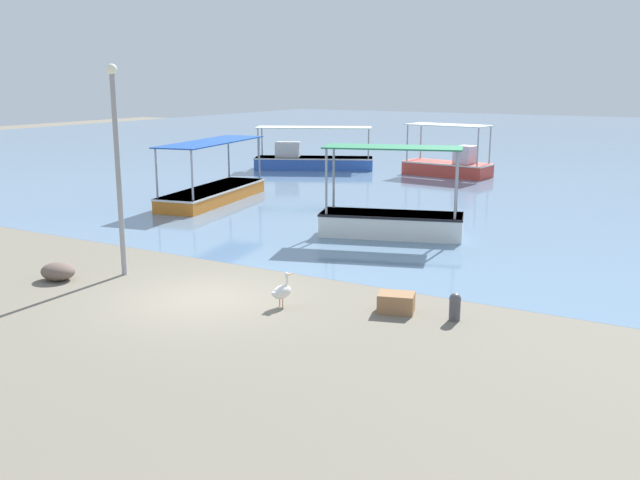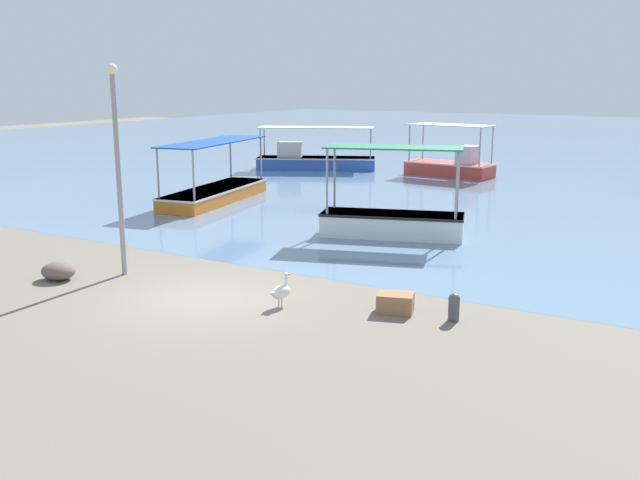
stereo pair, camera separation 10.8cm
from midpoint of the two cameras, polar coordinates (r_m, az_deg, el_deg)
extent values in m
plane|color=#716A5B|center=(17.63, -9.25, -4.60)|extent=(120.00, 120.00, 0.00)
cube|color=#6383A2|center=(62.03, 20.62, 7.19)|extent=(110.00, 90.00, 0.00)
cube|color=blue|center=(41.99, -0.23, 6.17)|extent=(6.91, 4.58, 0.71)
cube|color=silver|center=(41.95, -0.23, 6.60)|extent=(6.96, 4.63, 0.08)
cylinder|color=#99999E|center=(42.47, 4.16, 7.85)|extent=(0.08, 0.08, 1.70)
cylinder|color=#99999E|center=(40.98, 4.15, 7.67)|extent=(0.08, 0.08, 1.70)
cylinder|color=#99999E|center=(42.97, -4.41, 7.90)|extent=(0.08, 0.08, 1.70)
cylinder|color=#99999E|center=(41.51, -4.73, 7.72)|extent=(0.08, 0.08, 1.70)
cube|color=beige|center=(41.80, -0.23, 9.00)|extent=(6.77, 4.58, 0.05)
cube|color=silver|center=(42.06, -2.34, 7.24)|extent=(1.77, 1.69, 0.85)
cube|color=#CA3E32|center=(39.77, 10.37, 5.61)|extent=(4.85, 2.28, 0.73)
cube|color=silver|center=(39.73, 10.39, 6.08)|extent=(4.90, 2.32, 0.08)
cylinder|color=#99999E|center=(39.93, 7.24, 7.71)|extent=(0.08, 0.08, 1.99)
cylinder|color=#99999E|center=(41.27, 8.32, 7.84)|extent=(0.08, 0.08, 1.99)
cylinder|color=#99999E|center=(38.04, 12.76, 7.25)|extent=(0.08, 0.08, 1.99)
cylinder|color=#99999E|center=(39.45, 13.69, 7.39)|extent=(0.08, 0.08, 1.99)
cube|color=silver|center=(39.55, 10.51, 9.03)|extent=(4.66, 2.36, 0.05)
cube|color=silver|center=(39.22, 11.80, 6.68)|extent=(1.04, 1.34, 0.94)
cube|color=white|center=(24.14, 5.91, 1.22)|extent=(4.95, 2.89, 0.80)
cube|color=black|center=(24.07, 5.93, 2.06)|extent=(5.00, 2.94, 0.08)
cylinder|color=#99999E|center=(24.36, 11.12, 4.71)|extent=(0.08, 0.08, 2.18)
cylinder|color=#99999E|center=(23.12, 11.02, 4.29)|extent=(0.08, 0.08, 2.18)
cylinder|color=#99999E|center=(24.82, 1.30, 5.09)|extent=(0.08, 0.08, 2.18)
cylinder|color=#99999E|center=(23.60, 0.70, 4.69)|extent=(0.08, 0.08, 2.18)
cube|color=#24744C|center=(23.75, 6.05, 7.39)|extent=(4.79, 2.92, 0.05)
cube|color=orange|center=(31.22, -8.31, 3.61)|extent=(3.10, 7.05, 0.59)
cube|color=silver|center=(31.18, -8.33, 4.07)|extent=(3.15, 7.10, 0.08)
cylinder|color=#99999E|center=(27.92, -9.98, 5.11)|extent=(0.08, 0.08, 1.96)
cylinder|color=#99999E|center=(28.72, -12.74, 5.21)|extent=(0.08, 0.08, 1.96)
cylinder|color=#99999E|center=(33.52, -4.65, 6.53)|extent=(0.08, 0.08, 1.96)
cylinder|color=#99999E|center=(34.20, -7.09, 6.60)|extent=(0.08, 0.08, 1.96)
cube|color=#194394|center=(30.94, -8.45, 7.78)|extent=(3.16, 6.87, 0.05)
cylinder|color=#E0997A|center=(16.78, -3.12, -4.96)|extent=(0.03, 0.03, 0.22)
cylinder|color=#E0997A|center=(16.71, -2.88, -5.04)|extent=(0.03, 0.03, 0.22)
ellipsoid|color=white|center=(16.69, -2.94, -4.17)|extent=(0.39, 0.61, 0.32)
ellipsoid|color=white|center=(16.52, -3.56, -4.29)|extent=(0.15, 0.18, 0.10)
cylinder|color=white|center=(16.73, -2.57, -3.32)|extent=(0.07, 0.07, 0.26)
sphere|color=white|center=(16.69, -2.58, -2.78)|extent=(0.11, 0.11, 0.11)
cone|color=#E5933F|center=(16.80, -2.18, -2.71)|extent=(0.12, 0.31, 0.06)
cylinder|color=gray|center=(19.66, -15.65, 4.87)|extent=(0.14, 0.14, 5.34)
sphere|color=#EAEACC|center=(19.50, -16.15, 13.00)|extent=(0.28, 0.28, 0.28)
cylinder|color=#47474C|center=(16.05, 10.84, -5.56)|extent=(0.25, 0.25, 0.46)
sphere|color=#4C4C51|center=(15.97, 10.88, -4.67)|extent=(0.26, 0.26, 0.26)
ellipsoid|color=brown|center=(20.12, -20.06, -2.34)|extent=(0.95, 0.81, 0.47)
cube|color=#986B45|center=(16.43, 6.24, -5.01)|extent=(0.96, 0.83, 0.44)
camera|label=1|loc=(0.05, -89.84, 0.04)|focal=40.00mm
camera|label=2|loc=(0.05, 90.16, -0.04)|focal=40.00mm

